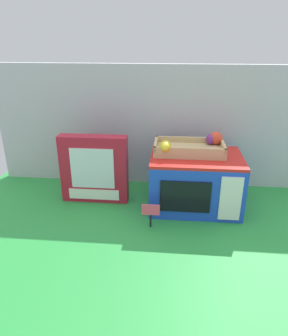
{
  "coord_description": "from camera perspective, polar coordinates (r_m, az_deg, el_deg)",
  "views": [
    {
      "loc": [
        0.05,
        -1.22,
        0.7
      ],
      "look_at": [
        -0.06,
        0.02,
        0.17
      ],
      "focal_mm": 33.58,
      "sensor_mm": 36.0,
      "label": 1
    }
  ],
  "objects": [
    {
      "name": "ground_plane",
      "position": [
        1.41,
        2.48,
        -6.73
      ],
      "size": [
        1.7,
        1.7,
        0.0
      ],
      "primitive_type": "plane",
      "color": "green",
      "rests_on": "ground"
    },
    {
      "name": "display_back_panel",
      "position": [
        1.52,
        3.16,
        7.46
      ],
      "size": [
        1.61,
        0.03,
        0.58
      ],
      "primitive_type": "cube",
      "color": "#B7BABF",
      "rests_on": "ground"
    },
    {
      "name": "toy_microwave",
      "position": [
        1.37,
        9.25,
        -2.37
      ],
      "size": [
        0.38,
        0.28,
        0.23
      ],
      "color": "blue",
      "rests_on": "ground"
    },
    {
      "name": "food_groups_crate",
      "position": [
        1.35,
        8.51,
        3.72
      ],
      "size": [
        0.29,
        0.18,
        0.08
      ],
      "color": "tan",
      "rests_on": "toy_microwave"
    },
    {
      "name": "cookie_set_box",
      "position": [
        1.4,
        -9.04,
        -0.21
      ],
      "size": [
        0.3,
        0.06,
        0.3
      ],
      "color": "#B2192D",
      "rests_on": "ground"
    },
    {
      "name": "price_sign",
      "position": [
        1.22,
        1.21,
        -8.02
      ],
      "size": [
        0.07,
        0.01,
        0.1
      ],
      "color": "black",
      "rests_on": "ground"
    }
  ]
}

